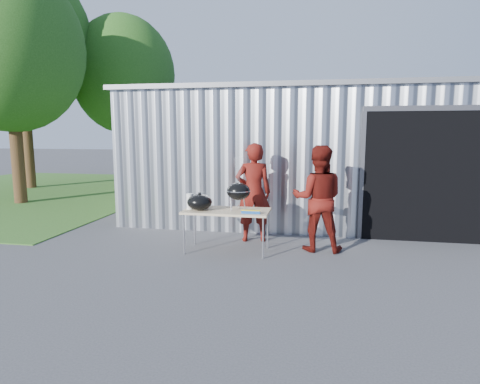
% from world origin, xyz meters
% --- Properties ---
extents(ground, '(80.00, 80.00, 0.00)m').
position_xyz_m(ground, '(0.00, 0.00, 0.00)').
color(ground, '#3E3E41').
extents(building, '(8.20, 6.20, 3.10)m').
position_xyz_m(building, '(0.92, 4.59, 1.54)').
color(building, silver).
rests_on(building, ground).
extents(grass_patch, '(10.00, 12.00, 0.02)m').
position_xyz_m(grass_patch, '(-9.00, 6.00, 0.01)').
color(grass_patch, '#2D591E').
rests_on(grass_patch, ground).
extents(tree_left, '(4.15, 4.15, 6.87)m').
position_xyz_m(tree_left, '(-7.50, 4.00, 4.47)').
color(tree_left, '#442D19').
rests_on(tree_left, ground).
extents(tree_mid, '(5.01, 5.01, 8.30)m').
position_xyz_m(tree_mid, '(-9.50, 7.00, 5.41)').
color(tree_mid, '#442D19').
rests_on(tree_mid, ground).
extents(tree_far, '(4.05, 4.05, 6.72)m').
position_xyz_m(tree_far, '(-6.50, 9.00, 4.37)').
color(tree_far, '#442D19').
rests_on(tree_far, ground).
extents(folding_table, '(1.50, 0.75, 0.75)m').
position_xyz_m(folding_table, '(-0.35, 0.36, 0.71)').
color(folding_table, tan).
rests_on(folding_table, ground).
extents(kettle_grill, '(0.42, 0.42, 0.93)m').
position_xyz_m(kettle_grill, '(-0.15, 0.39, 1.17)').
color(kettle_grill, black).
rests_on(kettle_grill, folding_table).
extents(grill_lid, '(0.44, 0.44, 0.32)m').
position_xyz_m(grill_lid, '(-0.82, 0.26, 0.89)').
color(grill_lid, black).
rests_on(grill_lid, folding_table).
extents(paper_towels, '(0.12, 0.12, 0.28)m').
position_xyz_m(paper_towels, '(-1.01, 0.31, 0.89)').
color(paper_towels, white).
rests_on(paper_towels, folding_table).
extents(white_tub, '(0.20, 0.15, 0.10)m').
position_xyz_m(white_tub, '(-0.90, 0.56, 0.80)').
color(white_tub, white).
rests_on(white_tub, folding_table).
extents(foil_box, '(0.32, 0.05, 0.06)m').
position_xyz_m(foil_box, '(0.12, 0.11, 0.78)').
color(foil_box, '#15478E').
rests_on(foil_box, folding_table).
extents(person_cook, '(0.78, 0.61, 1.91)m').
position_xyz_m(person_cook, '(0.00, 1.14, 0.95)').
color(person_cook, '#53100B').
rests_on(person_cook, ground).
extents(person_bystander, '(0.92, 0.72, 1.88)m').
position_xyz_m(person_bystander, '(1.22, 0.73, 0.94)').
color(person_bystander, '#53100B').
rests_on(person_bystander, ground).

